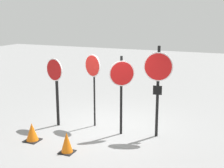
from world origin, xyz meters
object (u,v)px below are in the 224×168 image
(stop_sign_3, at_px, (158,77))
(traffic_cone_0, at_px, (67,143))
(stop_sign_1, at_px, (93,72))
(traffic_cone_1, at_px, (32,132))
(stop_sign_2, at_px, (122,81))
(stop_sign_0, at_px, (56,80))

(stop_sign_3, distance_m, traffic_cone_0, 2.94)
(stop_sign_1, height_order, traffic_cone_1, stop_sign_1)
(stop_sign_1, distance_m, stop_sign_3, 1.99)
(stop_sign_2, bearing_deg, traffic_cone_1, -179.44)
(stop_sign_0, height_order, traffic_cone_0, stop_sign_0)
(stop_sign_2, relative_size, stop_sign_3, 0.88)
(stop_sign_1, distance_m, traffic_cone_1, 2.43)
(stop_sign_3, bearing_deg, stop_sign_2, -176.83)
(traffic_cone_1, bearing_deg, stop_sign_0, 91.28)
(stop_sign_0, bearing_deg, stop_sign_3, 22.25)
(stop_sign_0, distance_m, traffic_cone_1, 1.73)
(stop_sign_0, distance_m, stop_sign_1, 1.16)
(stop_sign_1, relative_size, traffic_cone_0, 4.15)
(stop_sign_0, bearing_deg, traffic_cone_0, -34.09)
(stop_sign_0, distance_m, stop_sign_3, 3.07)
(traffic_cone_0, bearing_deg, stop_sign_1, 96.47)
(stop_sign_0, xyz_separation_m, stop_sign_3, (3.04, 0.32, 0.29))
(stop_sign_0, height_order, stop_sign_3, stop_sign_3)
(stop_sign_2, distance_m, traffic_cone_0, 2.24)
(stop_sign_2, height_order, stop_sign_3, stop_sign_3)
(stop_sign_3, height_order, traffic_cone_1, stop_sign_3)
(stop_sign_0, xyz_separation_m, stop_sign_2, (2.07, 0.11, 0.13))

